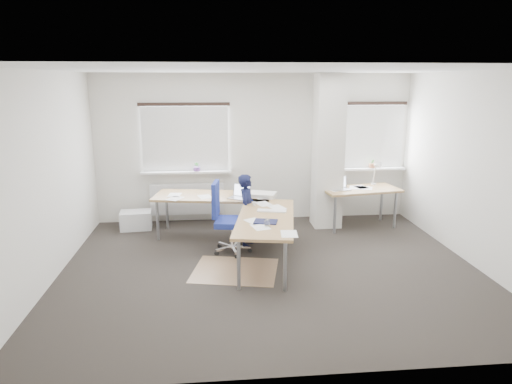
{
  "coord_description": "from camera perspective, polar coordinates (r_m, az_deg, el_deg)",
  "views": [
    {
      "loc": [
        -0.8,
        -6.14,
        2.66
      ],
      "look_at": [
        -0.12,
        0.9,
        0.93
      ],
      "focal_mm": 32.0,
      "sensor_mm": 36.0,
      "label": 1
    }
  ],
  "objects": [
    {
      "name": "floor_mat",
      "position": [
        6.67,
        -2.63,
        -9.76
      ],
      "size": [
        1.37,
        1.23,
        0.01
      ],
      "primitive_type": "cube",
      "rotation": [
        0.0,
        0.0,
        -0.21
      ],
      "color": "#977452",
      "rests_on": "ground"
    },
    {
      "name": "person",
      "position": [
        7.45,
        -1.13,
        -2.31
      ],
      "size": [
        0.38,
        0.49,
        1.2
      ],
      "primitive_type": "imported",
      "rotation": [
        0.0,
        0.0,
        1.33
      ],
      "color": "black",
      "rests_on": "ground"
    },
    {
      "name": "room_shell",
      "position": [
        6.73,
        2.96,
        5.93
      ],
      "size": [
        6.04,
        5.04,
        2.82
      ],
      "color": "silver",
      "rests_on": "ground"
    },
    {
      "name": "desk_main",
      "position": [
        7.29,
        -2.06,
        -1.91
      ],
      "size": [
        2.4,
        2.98,
        0.96
      ],
      "rotation": [
        0.0,
        0.0,
        -0.17
      ],
      "color": "olive",
      "rests_on": "ground"
    },
    {
      "name": "desk_side",
      "position": [
        8.62,
        12.88,
        0.15
      ],
      "size": [
        1.49,
        0.91,
        1.22
      ],
      "rotation": [
        0.0,
        0.0,
        0.16
      ],
      "color": "olive",
      "rests_on": "ground"
    },
    {
      "name": "white_crate",
      "position": [
        8.68,
        -14.76,
        -3.42
      ],
      "size": [
        0.58,
        0.43,
        0.33
      ],
      "primitive_type": "cube",
      "rotation": [
        0.0,
        0.0,
        0.08
      ],
      "color": "white",
      "rests_on": "ground"
    },
    {
      "name": "task_chair",
      "position": [
        7.24,
        -3.35,
        -5.15
      ],
      "size": [
        0.63,
        0.62,
        1.14
      ],
      "rotation": [
        0.0,
        0.0,
        -0.16
      ],
      "color": "navy",
      "rests_on": "ground"
    },
    {
      "name": "ground",
      "position": [
        6.74,
        1.79,
        -9.51
      ],
      "size": [
        6.0,
        6.0,
        0.0
      ],
      "primitive_type": "plane",
      "color": "black",
      "rests_on": "ground"
    }
  ]
}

